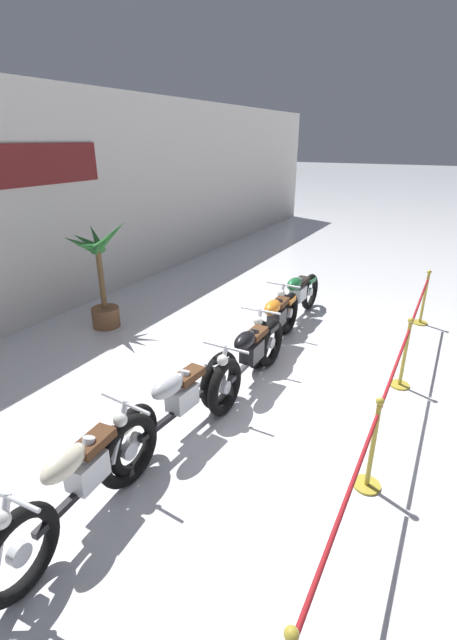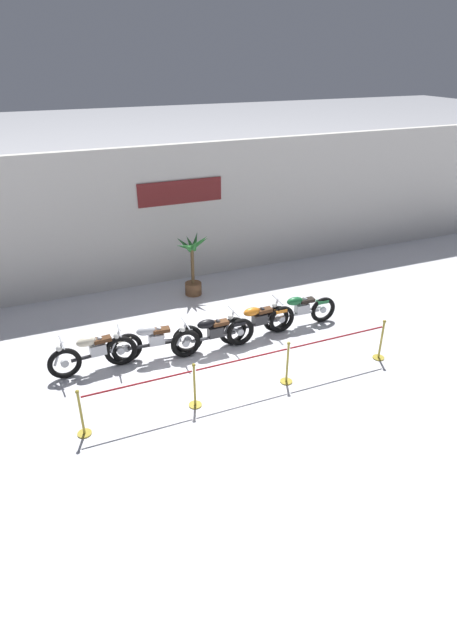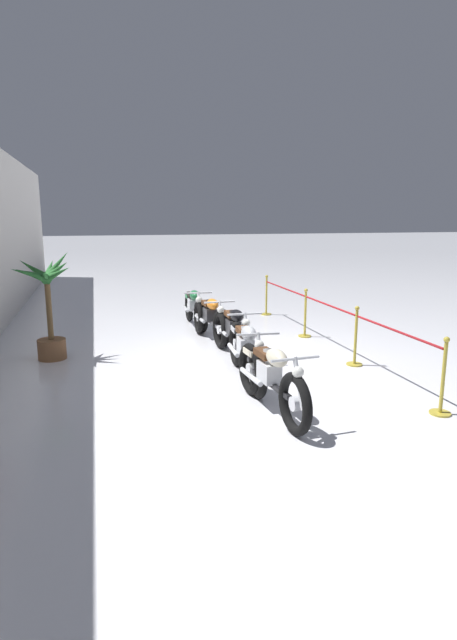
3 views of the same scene
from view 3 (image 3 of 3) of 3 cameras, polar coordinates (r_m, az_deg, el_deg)
ground_plane at (r=9.50m, az=3.38°, el=-3.91°), size 120.00×120.00×0.00m
motorcycle_cream_0 at (r=6.64m, az=4.83°, el=-6.63°), size 2.21×0.62×0.96m
motorcycle_silver_1 at (r=7.90m, az=2.02°, el=-3.57°), size 2.39×0.62×0.96m
motorcycle_black_2 at (r=9.29m, az=0.63°, el=-1.28°), size 2.19×0.62×0.95m
motorcycle_orange_3 at (r=10.47m, az=-2.08°, el=0.24°), size 2.17×0.62×0.95m
motorcycle_green_4 at (r=11.70m, az=-4.02°, el=1.43°), size 2.15×0.62×0.94m
potted_palm_left_of_row at (r=9.53m, az=-19.93°, el=1.53°), size 1.00×1.07×2.01m
stanchion_far_left at (r=8.88m, az=14.51°, el=-0.78°), size 7.10×0.28×1.05m
stanchion_mid_left at (r=8.99m, az=14.28°, el=-2.82°), size 0.28×0.28×1.05m
stanchion_mid_right at (r=10.89m, az=8.75°, el=-0.05°), size 0.28×0.28×1.05m
stanchion_far_right at (r=13.21m, az=4.35°, el=2.15°), size 0.28×0.28×1.05m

